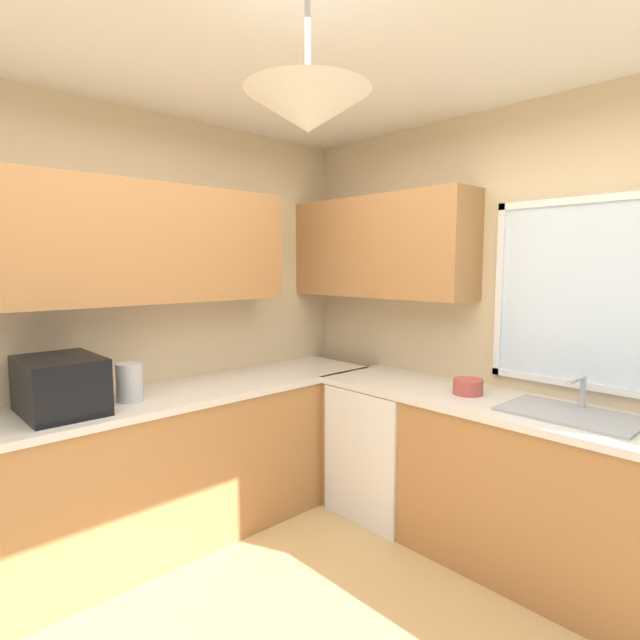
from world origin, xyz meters
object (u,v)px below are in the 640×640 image
dishwasher (387,448)px  microwave (60,385)px  bowl (468,387)px  sink_assembly (570,413)px  kettle (130,382)px

dishwasher → microwave: bearing=-109.8°
bowl → dishwasher: bearing=-177.0°
microwave → bowl: size_ratio=2.76×
dishwasher → bowl: bowl is taller
dishwasher → sink_assembly: (1.16, 0.04, 0.49)m
kettle → bowl: size_ratio=1.23×
sink_assembly → bowl: sink_assembly is taller
microwave → kettle: microwave is taller
sink_assembly → bowl: (-0.58, -0.01, 0.03)m
microwave → kettle: bearing=86.8°
sink_assembly → bowl: size_ratio=3.71×
dishwasher → bowl: (0.58, 0.03, 0.53)m
microwave → sink_assembly: size_ratio=0.74×
microwave → sink_assembly: microwave is taller
microwave → bowl: (1.24, 1.87, -0.10)m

